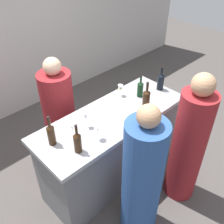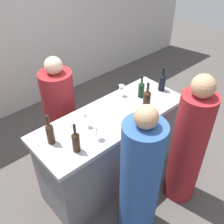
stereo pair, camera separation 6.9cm
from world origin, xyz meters
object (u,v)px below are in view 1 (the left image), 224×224
object	(u,v)px
wine_glass_near_center	(72,127)
person_left_guest	(142,179)
person_center_guest	(188,145)
wine_bottle_center_amber_brown	(146,98)
wine_bottle_rightmost_near_black	(161,81)
person_right_guest	(60,118)
wine_glass_near_right	(86,117)
wine_bottle_leftmost_amber_brown	(51,134)
wine_bottle_second_left_amber_brown	(78,142)
wine_bottle_second_right_dark_green	(140,88)
wine_glass_far_left	(120,88)
wine_glass_near_left	(98,129)

from	to	relation	value
wine_glass_near_center	person_left_guest	world-z (taller)	person_left_guest
wine_glass_near_center	person_center_guest	size ratio (longest dim) A/B	0.08
wine_bottle_center_amber_brown	wine_bottle_rightmost_near_black	xyz separation A→B (m)	(0.42, 0.13, -0.00)
person_left_guest	person_right_guest	bearing A→B (deg)	-17.96
wine_bottle_rightmost_near_black	wine_glass_near_right	world-z (taller)	wine_bottle_rightmost_near_black
wine_bottle_leftmost_amber_brown	wine_bottle_second_left_amber_brown	size ratio (longest dim) A/B	1.04
wine_bottle_second_left_amber_brown	person_left_guest	distance (m)	0.72
wine_bottle_center_amber_brown	person_left_guest	xyz separation A→B (m)	(-0.64, -0.53, -0.38)
wine_bottle_second_right_dark_green	wine_glass_far_left	size ratio (longest dim) A/B	2.01
person_center_guest	wine_glass_near_left	bearing A→B (deg)	61.90
wine_glass_near_right	wine_glass_far_left	size ratio (longest dim) A/B	1.22
wine_bottle_center_amber_brown	person_center_guest	world-z (taller)	person_center_guest
wine_bottle_second_right_dark_green	wine_glass_near_right	xyz separation A→B (m)	(-0.83, 0.01, 0.01)
wine_bottle_rightmost_near_black	person_left_guest	distance (m)	1.30
wine_glass_near_left	wine_glass_near_center	xyz separation A→B (m)	(-0.14, 0.22, -0.02)
wine_bottle_second_left_amber_brown	person_center_guest	size ratio (longest dim) A/B	0.19
wine_glass_near_center	wine_glass_near_right	distance (m)	0.18
wine_bottle_leftmost_amber_brown	person_center_guest	world-z (taller)	person_center_guest
wine_glass_far_left	person_left_guest	xyz separation A→B (m)	(-0.60, -0.90, -0.36)
person_center_guest	wine_bottle_rightmost_near_black	bearing A→B (deg)	-19.79
wine_glass_near_center	wine_glass_far_left	distance (m)	0.87
wine_bottle_center_amber_brown	wine_bottle_rightmost_near_black	world-z (taller)	wine_bottle_center_amber_brown
wine_glass_near_left	wine_glass_near_center	world-z (taller)	wine_glass_near_left
wine_glass_near_left	person_left_guest	size ratio (longest dim) A/B	0.10
wine_bottle_rightmost_near_black	wine_bottle_second_right_dark_green	bearing A→B (deg)	166.73
wine_glass_near_right	person_left_guest	distance (m)	0.83
wine_glass_near_left	wine_glass_far_left	bearing A→B (deg)	28.98
wine_glass_near_right	person_center_guest	distance (m)	1.16
wine_bottle_second_right_dark_green	wine_glass_near_center	xyz separation A→B (m)	(-1.01, 0.01, -0.01)
wine_bottle_second_left_amber_brown	wine_bottle_second_right_dark_green	xyz separation A→B (m)	(1.12, 0.22, -0.01)
wine_bottle_center_amber_brown	person_left_guest	distance (m)	0.91
wine_bottle_leftmost_amber_brown	wine_glass_near_left	distance (m)	0.44
wine_bottle_center_amber_brown	person_center_guest	xyz separation A→B (m)	(0.04, -0.60, -0.35)
wine_glass_near_right	person_right_guest	xyz separation A→B (m)	(0.07, 0.65, -0.42)
wine_bottle_second_right_dark_green	wine_bottle_rightmost_near_black	xyz separation A→B (m)	(0.30, -0.07, 0.01)
wine_glass_near_right	person_right_guest	bearing A→B (deg)	83.56
wine_glass_near_center	person_center_guest	distance (m)	1.27
wine_bottle_leftmost_amber_brown	wine_bottle_center_amber_brown	bearing A→B (deg)	-11.79
wine_glass_near_left	person_left_guest	bearing A→B (deg)	-78.03
person_left_guest	person_right_guest	xyz separation A→B (m)	(0.00, 1.38, -0.04)
wine_bottle_second_right_dark_green	wine_glass_near_left	bearing A→B (deg)	-166.07
wine_bottle_center_amber_brown	wine_bottle_second_right_dark_green	bearing A→B (deg)	58.18
person_center_guest	person_right_guest	xyz separation A→B (m)	(-0.68, 1.45, -0.07)
wine_glass_near_right	wine_glass_near_center	bearing A→B (deg)	-178.82
wine_bottle_second_right_dark_green	wine_glass_far_left	distance (m)	0.24
wine_bottle_second_left_amber_brown	wine_glass_near_left	size ratio (longest dim) A/B	1.97
wine_glass_near_right	person_center_guest	world-z (taller)	person_center_guest
wine_bottle_leftmost_amber_brown	wine_bottle_center_amber_brown	xyz separation A→B (m)	(1.11, -0.23, -0.00)
wine_glass_near_center	wine_glass_far_left	size ratio (longest dim) A/B	0.96
wine_bottle_second_right_dark_green	wine_glass_far_left	bearing A→B (deg)	131.88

